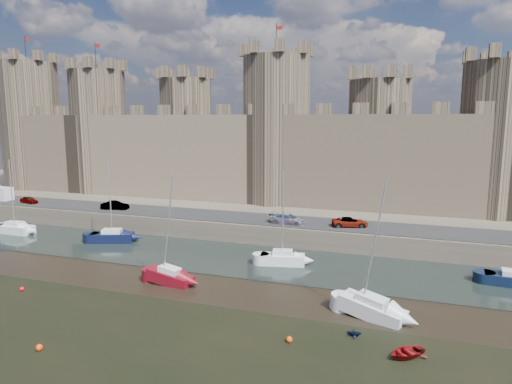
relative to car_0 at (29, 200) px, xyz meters
The scene contains 19 objects.
ground 47.60m from the car_0, 43.70° to the right, with size 160.00×160.00×0.00m, color black.
water_channel 35.58m from the car_0, 14.39° to the right, with size 160.00×12.00×0.08m, color black.
quay 43.84m from the car_0, 38.37° to the left, with size 160.00×60.00×2.50m, color #4C443A.
road 34.36m from the car_0, ahead, with size 160.00×7.00×0.10m, color black.
castle 37.95m from the car_0, 24.26° to the left, with size 108.50×11.00×29.00m.
car_0 is the anchor object (origin of this frame).
car_1 16.05m from the car_0, ahead, with size 1.40×4.01×1.32m, color gray.
car_2 42.69m from the car_0, ahead, with size 1.87×4.60×1.33m, color gray.
car_3 50.47m from the car_0, ahead, with size 2.06×4.47×1.24m, color gray.
sailboat_0 10.03m from the car_0, 56.27° to the right, with size 5.54×2.24×10.30m.
sailboat_1 22.56m from the car_0, 19.63° to the right, with size 5.76×3.86×10.77m.
sailboat_2 45.55m from the car_0, 11.71° to the right, with size 5.07×2.81×10.33m.
sailboat_4 40.25m from the car_0, 27.12° to the right, with size 4.69×2.17×10.65m.
sailboat_5 58.45m from the car_0, 19.67° to the right, with size 5.64×3.61×11.36m.
dinghy_4 63.11m from the car_0, 23.63° to the right, with size 2.03×0.59×2.84m, color maroon.
dinghy_7 59.02m from the car_0, 23.47° to the right, with size 0.95×0.58×1.10m, color black.
buoy_1 34.24m from the car_0, 45.98° to the right, with size 0.42×0.42×0.42m, color #FF0B15.
buoy_3 56.21m from the car_0, 27.51° to the right, with size 0.46×0.46×0.46m, color #FF460B.
buoy_4 47.14m from the car_0, 44.14° to the right, with size 0.49×0.49×0.49m, color #F5390A.
Camera 1 is at (23.22, -22.78, 15.86)m, focal length 32.00 mm.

